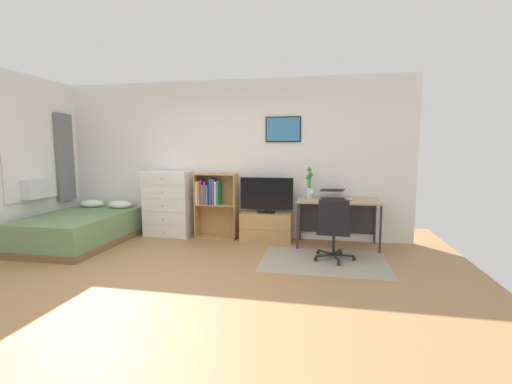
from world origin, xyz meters
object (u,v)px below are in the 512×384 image
object	(u,v)px
laptop	(333,195)
office_chair	(334,228)
bed	(81,228)
bookshelf	(213,200)
wine_glass	(312,191)
dresser	(168,204)
desk	(338,207)
tv_stand	(267,227)
computer_mouse	(351,199)
television	(266,195)
bamboo_vase	(309,183)

from	to	relation	value
laptop	office_chair	bearing A→B (deg)	-96.91
bed	bookshelf	xyz separation A→B (m)	(1.98, 0.81, 0.42)
laptop	wine_glass	bearing A→B (deg)	-157.09
dresser	desk	size ratio (longest dim) A/B	0.91
desk	office_chair	bearing A→B (deg)	-95.34
bed	laptop	size ratio (longest dim) A/B	4.34
tv_stand	laptop	size ratio (longest dim) A/B	1.90
computer_mouse	wine_glass	size ratio (longest dim) A/B	0.58
desk	wine_glass	size ratio (longest dim) A/B	7.02
bookshelf	computer_mouse	size ratio (longest dim) A/B	10.67
television	wine_glass	bearing A→B (deg)	-13.48
bed	laptop	xyz separation A→B (m)	(3.99, 0.74, 0.56)
television	laptop	size ratio (longest dim) A/B	1.98
dresser	tv_stand	bearing A→B (deg)	0.49
tv_stand	bookshelf	bearing A→B (deg)	177.06
dresser	wine_glass	size ratio (longest dim) A/B	6.38
office_chair	computer_mouse	bearing A→B (deg)	75.37
dresser	desk	xyz separation A→B (m)	(2.90, -0.02, 0.04)
desk	computer_mouse	size ratio (longest dim) A/B	12.16
tv_stand	wine_glass	distance (m)	1.00
television	dresser	bearing A→B (deg)	179.76
tv_stand	computer_mouse	size ratio (longest dim) A/B	8.13
dresser	computer_mouse	size ratio (longest dim) A/B	11.04
office_chair	computer_mouse	size ratio (longest dim) A/B	8.27
office_chair	wine_glass	xyz separation A→B (m)	(-0.32, 0.70, 0.42)
wine_glass	laptop	bearing A→B (deg)	29.97
television	desk	distance (m)	1.16
bed	desk	xyz separation A→B (m)	(4.08, 0.72, 0.36)
tv_stand	bamboo_vase	bearing A→B (deg)	5.63
dresser	bamboo_vase	size ratio (longest dim) A/B	2.32
office_chair	computer_mouse	world-z (taller)	office_chair
office_chair	computer_mouse	xyz separation A→B (m)	(0.27, 0.77, 0.30)
laptop	wine_glass	xyz separation A→B (m)	(-0.32, -0.19, 0.07)
computer_mouse	wine_glass	bearing A→B (deg)	-172.63
bed	office_chair	world-z (taller)	office_chair
bookshelf	laptop	bearing A→B (deg)	-1.84
computer_mouse	dresser	bearing A→B (deg)	177.97
desk	wine_glass	world-z (taller)	wine_glass
bed	computer_mouse	world-z (taller)	computer_mouse
bookshelf	bamboo_vase	distance (m)	1.66
office_chair	bamboo_vase	xyz separation A→B (m)	(-0.38, 0.97, 0.52)
bookshelf	wine_glass	world-z (taller)	bookshelf
laptop	bamboo_vase	bearing A→B (deg)	160.34
laptop	tv_stand	bearing A→B (deg)	172.08
desk	laptop	bearing A→B (deg)	166.13
bed	desk	world-z (taller)	desk
dresser	bookshelf	bearing A→B (deg)	4.51
bookshelf	computer_mouse	bearing A→B (deg)	-4.33
dresser	office_chair	xyz separation A→B (m)	(2.82, -0.88, -0.12)
desk	bamboo_vase	size ratio (longest dim) A/B	2.56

